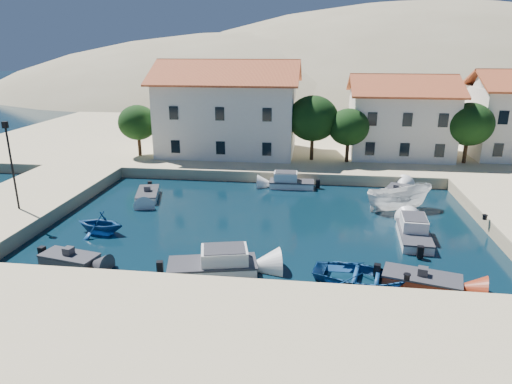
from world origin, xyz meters
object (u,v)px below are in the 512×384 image
building_mid (400,115)px  rowboat_south (361,282)px  cabin_cruiser_east (414,234)px  building_left (228,106)px  cabin_cruiser_south (212,264)px  boat_east (398,210)px  lamppost (11,157)px

building_mid → rowboat_south: size_ratio=2.06×
cabin_cruiser_east → building_left: bearing=42.4°
cabin_cruiser_south → boat_east: size_ratio=0.98×
boat_east → lamppost: bearing=81.4°
lamppost → cabin_cruiser_east: size_ratio=1.32×
building_mid → cabin_cruiser_east: size_ratio=2.23×
building_left → rowboat_south: building_left is taller
rowboat_south → boat_east: size_ratio=0.94×
building_left → rowboat_south: (11.95, -25.90, -5.94)m
building_mid → cabin_cruiser_east: 21.47m
building_mid → building_left: bearing=-176.8°
lamppost → rowboat_south: 24.65m
lamppost → cabin_cruiser_south: size_ratio=1.18×
building_left → cabin_cruiser_south: bearing=-81.5°
building_mid → cabin_cruiser_east: bearing=-95.9°
lamppost → boat_east: 28.38m
lamppost → rowboat_south: lamppost is taller
lamppost → cabin_cruiser_south: 16.93m
building_left → lamppost: size_ratio=2.36×
rowboat_south → lamppost: bearing=87.0°
building_left → building_mid: size_ratio=1.40×
rowboat_south → cabin_cruiser_east: cabin_cruiser_east is taller
building_left → building_mid: bearing=3.2°
rowboat_south → cabin_cruiser_east: bearing=-21.7°
building_left → lamppost: 23.10m
building_mid → lamppost: size_ratio=1.69×
building_mid → lamppost: bearing=-144.6°
boat_east → building_left: bearing=27.5°
building_left → cabin_cruiser_east: (15.85, -19.83, -5.46)m
rowboat_south → building_mid: bearing=-1.6°
building_mid → boat_east: (-2.19, -14.91, -5.22)m
building_left → rowboat_south: 29.13m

